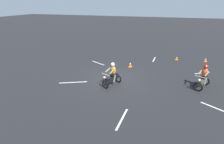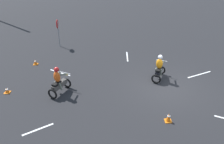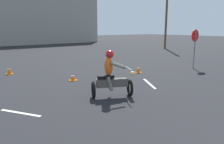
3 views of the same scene
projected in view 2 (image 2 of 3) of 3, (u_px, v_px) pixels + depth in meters
name	position (u px, v px, depth m)	size (l,w,h in m)	color
ground_plane	(167.00, 87.00, 12.92)	(120.00, 120.00, 0.00)	black
motorcycle_rider_foreground	(159.00, 69.00, 13.49)	(1.53, 1.15, 1.66)	black
motorcycle_rider_background	(59.00, 82.00, 12.05)	(1.52, 1.17, 1.66)	black
stop_sign	(58.00, 28.00, 18.04)	(0.70, 0.08, 2.30)	slate
traffic_cone_near_right	(35.00, 62.00, 15.58)	(0.32, 0.32, 0.38)	orange
traffic_cone_far_right	(7.00, 90.00, 12.35)	(0.32, 0.32, 0.31)	orange
traffic_cone_far_center	(169.00, 118.00, 10.17)	(0.32, 0.32, 0.45)	orange
lane_stripe_e	(127.00, 56.00, 16.89)	(0.10, 1.82, 0.01)	silver
lane_stripe_ne	(60.00, 72.00, 14.56)	(0.10, 1.72, 0.01)	silver
lane_stripe_nw	(38.00, 129.00, 9.78)	(0.10, 1.41, 0.01)	silver
lane_stripe_se	(199.00, 74.00, 14.32)	(0.10, 2.00, 0.01)	silver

